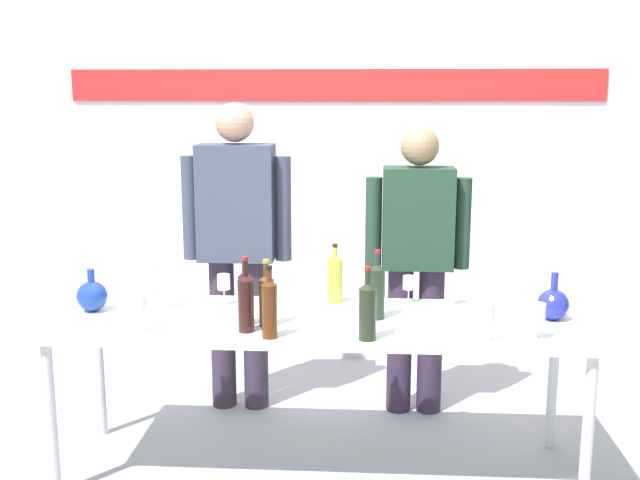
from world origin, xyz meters
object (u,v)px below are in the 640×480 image
object	(u,v)px
wine_bottle_0	(245,296)
wine_glass_right_1	(409,283)
wine_glass_left_3	(224,283)
wine_glass_right_0	(537,314)
wine_glass_left_0	(165,284)
decanter_blue_right	(553,304)
presenter_left	(237,237)
wine_bottle_5	(377,289)
decanter_blue_left	(92,296)
wine_bottle_3	(246,301)
wine_bottle_1	(269,307)
wine_glass_right_2	(454,283)
wine_glass_left_2	(154,276)
wine_glass_left_1	(140,307)
wine_bottle_2	(267,298)
presenter_right	(417,254)
display_table	(318,329)
wine_bottle_6	(367,309)
wine_glass_right_3	(487,316)
wine_bottle_4	(335,277)

from	to	relation	value
wine_bottle_0	wine_glass_right_1	bearing A→B (deg)	27.90
wine_glass_left_3	wine_glass_right_0	bearing A→B (deg)	-16.86
wine_glass_left_0	wine_glass_right_1	bearing A→B (deg)	7.99
decanter_blue_right	presenter_left	world-z (taller)	presenter_left
wine_bottle_5	wine_glass_right_0	distance (m)	0.72
decanter_blue_left	wine_bottle_3	size ratio (longest dim) A/B	0.62
wine_bottle_1	decanter_blue_right	bearing A→B (deg)	15.05
wine_glass_right_1	wine_glass_right_2	distance (m)	0.22
wine_glass_left_0	wine_glass_left_2	bearing A→B (deg)	119.97
decanter_blue_right	wine_glass_left_1	xyz separation A→B (m)	(-1.84, -0.31, 0.04)
wine_bottle_0	wine_bottle_2	size ratio (longest dim) A/B	0.98
presenter_right	wine_glass_left_3	xyz separation A→B (m)	(-0.97, -0.54, -0.04)
decanter_blue_right	wine_bottle_0	size ratio (longest dim) A/B	0.75
display_table	presenter_left	xyz separation A→B (m)	(-0.50, 0.72, 0.29)
presenter_right	wine_glass_left_0	distance (m)	1.39
presenter_left	wine_bottle_3	size ratio (longest dim) A/B	5.17
presenter_right	wine_glass_right_1	bearing A→B (deg)	-98.68
wine_bottle_2	wine_bottle_5	xyz separation A→B (m)	(0.49, 0.14, 0.01)
decanter_blue_left	wine_bottle_6	xyz separation A→B (m)	(1.31, -0.34, 0.06)
wine_bottle_1	wine_glass_left_2	xyz separation A→B (m)	(-0.67, 0.60, -0.03)
wine_glass_right_3	wine_glass_right_2	bearing A→B (deg)	97.80
wine_glass_left_3	wine_glass_right_3	size ratio (longest dim) A/B	0.95
wine_glass_left_2	wine_glass_left_1	bearing A→B (deg)	-80.01
decanter_blue_right	wine_glass_left_1	world-z (taller)	decanter_blue_right
wine_bottle_3	wine_glass_left_0	distance (m)	0.56
presenter_left	wine_glass_left_3	world-z (taller)	presenter_left
wine_bottle_0	presenter_right	bearing A→B (deg)	45.81
decanter_blue_right	wine_glass_left_2	xyz separation A→B (m)	(-1.94, 0.26, 0.04)
decanter_blue_right	wine_bottle_2	bearing A→B (deg)	-172.35
decanter_blue_left	wine_bottle_0	size ratio (longest dim) A/B	0.69
wine_bottle_3	presenter_right	bearing A→B (deg)	49.72
decanter_blue_right	presenter_right	distance (m)	0.90
display_table	presenter_left	distance (m)	0.93
presenter_right	wine_bottle_2	distance (m)	1.12
wine_bottle_2	wine_glass_left_0	xyz separation A→B (m)	(-0.53, 0.25, -0.01)
wine_glass_right_2	wine_bottle_4	bearing A→B (deg)	178.70
decanter_blue_left	wine_bottle_0	world-z (taller)	wine_bottle_0
wine_glass_right_2	wine_glass_left_3	bearing A→B (deg)	-176.16
wine_bottle_0	wine_bottle_4	bearing A→B (deg)	45.26
wine_bottle_0	wine_glass_left_0	distance (m)	0.49
wine_bottle_2	wine_glass_right_2	size ratio (longest dim) A/B	2.03
wine_bottle_2	wine_glass_left_2	distance (m)	0.77
decanter_blue_right	wine_bottle_6	size ratio (longest dim) A/B	0.70
presenter_left	wine_bottle_2	size ratio (longest dim) A/B	5.71
wine_glass_left_0	wine_glass_right_2	xyz separation A→B (m)	(1.40, 0.14, -0.01)
display_table	wine_glass_left_2	bearing A→B (deg)	160.60
presenter_right	wine_glass_right_2	distance (m)	0.49
wine_bottle_2	wine_glass_right_1	distance (m)	0.77
wine_bottle_2	wine_bottle_5	world-z (taller)	wine_bottle_5
wine_glass_right_1	wine_glass_right_2	world-z (taller)	wine_glass_right_2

